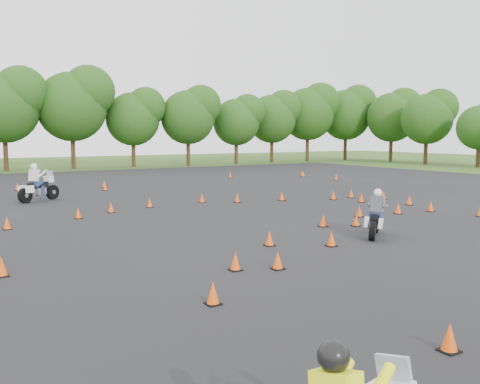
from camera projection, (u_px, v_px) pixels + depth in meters
The scene contains 6 objects.
ground at pixel (303, 239), 17.74m from camera, with size 140.00×140.00×0.00m, color #2D5119.
asphalt_pad at pixel (216, 215), 22.83m from camera, with size 62.00×62.00×0.00m, color black.
treeline at pixel (88, 121), 48.26m from camera, with size 87.38×32.49×10.72m.
traffic_cones at pixel (219, 212), 22.43m from camera, with size 35.74×33.37×0.45m.
rider_grey at pixel (374, 213), 18.04m from camera, with size 2.14×0.66×1.65m, color #414349, non-canonical shape.
rider_white at pixel (39, 182), 27.64m from camera, with size 2.55×0.78×1.97m, color silver, non-canonical shape.
Camera 1 is at (-10.88, -13.82, 3.47)m, focal length 40.00 mm.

